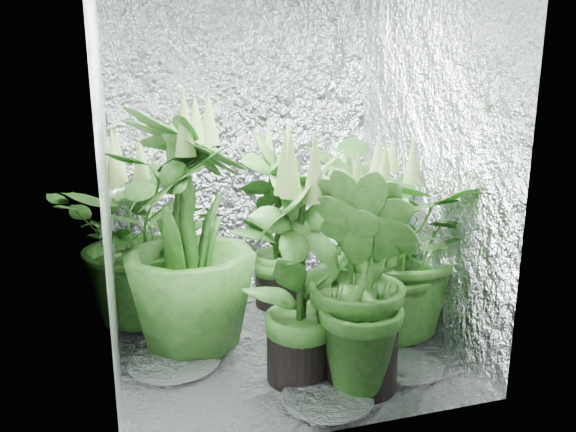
{
  "coord_description": "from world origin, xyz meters",
  "views": [
    {
      "loc": [
        -0.72,
        -2.61,
        1.36
      ],
      "look_at": [
        0.05,
        0.0,
        0.68
      ],
      "focal_mm": 35.0,
      "sensor_mm": 36.0,
      "label": 1
    }
  ],
  "objects_px": {
    "plant_c": "(349,246)",
    "plant_a": "(144,235)",
    "plant_d": "(188,234)",
    "plant_g": "(364,283)",
    "plant_b": "(278,223)",
    "plant_f": "(301,271)",
    "plant_e": "(398,244)",
    "circulation_fan": "(354,277)"
  },
  "relations": [
    {
      "from": "plant_c",
      "to": "plant_a",
      "type": "bearing_deg",
      "value": 165.38
    },
    {
      "from": "plant_d",
      "to": "plant_g",
      "type": "xyz_separation_m",
      "value": [
        0.68,
        -0.58,
        -0.12
      ]
    },
    {
      "from": "plant_b",
      "to": "plant_f",
      "type": "xyz_separation_m",
      "value": [
        -0.14,
        -0.86,
        0.01
      ]
    },
    {
      "from": "plant_e",
      "to": "plant_g",
      "type": "distance_m",
      "value": 0.53
    },
    {
      "from": "plant_b",
      "to": "plant_d",
      "type": "xyz_separation_m",
      "value": [
        -0.58,
        -0.42,
        0.1
      ]
    },
    {
      "from": "circulation_fan",
      "to": "plant_a",
      "type": "bearing_deg",
      "value": 157.38
    },
    {
      "from": "plant_b",
      "to": "plant_g",
      "type": "xyz_separation_m",
      "value": [
        0.1,
        -1.0,
        -0.02
      ]
    },
    {
      "from": "plant_a",
      "to": "plant_b",
      "type": "distance_m",
      "value": 0.78
    },
    {
      "from": "plant_b",
      "to": "plant_c",
      "type": "height_order",
      "value": "plant_b"
    },
    {
      "from": "plant_b",
      "to": "plant_d",
      "type": "bearing_deg",
      "value": -143.81
    },
    {
      "from": "plant_d",
      "to": "plant_a",
      "type": "bearing_deg",
      "value": 117.1
    },
    {
      "from": "plant_f",
      "to": "plant_e",
      "type": "bearing_deg",
      "value": 22.53
    },
    {
      "from": "plant_a",
      "to": "plant_f",
      "type": "height_order",
      "value": "plant_f"
    },
    {
      "from": "plant_a",
      "to": "circulation_fan",
      "type": "distance_m",
      "value": 1.3
    },
    {
      "from": "plant_a",
      "to": "plant_e",
      "type": "relative_size",
      "value": 0.89
    },
    {
      "from": "plant_c",
      "to": "circulation_fan",
      "type": "relative_size",
      "value": 2.74
    },
    {
      "from": "plant_g",
      "to": "circulation_fan",
      "type": "relative_size",
      "value": 3.1
    },
    {
      "from": "plant_c",
      "to": "plant_f",
      "type": "xyz_separation_m",
      "value": [
        -0.46,
        -0.54,
        0.08
      ]
    },
    {
      "from": "plant_b",
      "to": "plant_e",
      "type": "distance_m",
      "value": 0.77
    },
    {
      "from": "plant_b",
      "to": "plant_g",
      "type": "bearing_deg",
      "value": -84.11
    },
    {
      "from": "plant_a",
      "to": "plant_g",
      "type": "xyz_separation_m",
      "value": [
        0.88,
        -0.97,
        -0.02
      ]
    },
    {
      "from": "plant_a",
      "to": "plant_f",
      "type": "xyz_separation_m",
      "value": [
        0.64,
        -0.83,
        0.01
      ]
    },
    {
      "from": "plant_a",
      "to": "plant_d",
      "type": "relative_size",
      "value": 0.83
    },
    {
      "from": "plant_c",
      "to": "plant_f",
      "type": "bearing_deg",
      "value": -130.12
    },
    {
      "from": "plant_f",
      "to": "plant_g",
      "type": "xyz_separation_m",
      "value": [
        0.24,
        -0.14,
        -0.03
      ]
    },
    {
      "from": "plant_e",
      "to": "plant_d",
      "type": "bearing_deg",
      "value": 169.82
    },
    {
      "from": "plant_c",
      "to": "plant_d",
      "type": "height_order",
      "value": "plant_d"
    },
    {
      "from": "plant_c",
      "to": "circulation_fan",
      "type": "height_order",
      "value": "plant_c"
    },
    {
      "from": "plant_d",
      "to": "plant_g",
      "type": "bearing_deg",
      "value": -40.38
    },
    {
      "from": "plant_g",
      "to": "plant_d",
      "type": "bearing_deg",
      "value": 139.62
    },
    {
      "from": "plant_b",
      "to": "plant_g",
      "type": "relative_size",
      "value": 1.02
    },
    {
      "from": "plant_d",
      "to": "circulation_fan",
      "type": "relative_size",
      "value": 3.7
    },
    {
      "from": "plant_d",
      "to": "circulation_fan",
      "type": "height_order",
      "value": "plant_d"
    },
    {
      "from": "plant_a",
      "to": "plant_f",
      "type": "bearing_deg",
      "value": -52.32
    },
    {
      "from": "plant_f",
      "to": "circulation_fan",
      "type": "height_order",
      "value": "plant_f"
    },
    {
      "from": "plant_g",
      "to": "plant_f",
      "type": "bearing_deg",
      "value": 149.72
    },
    {
      "from": "plant_f",
      "to": "circulation_fan",
      "type": "bearing_deg",
      "value": 53.04
    },
    {
      "from": "plant_c",
      "to": "plant_b",
      "type": "bearing_deg",
      "value": 134.49
    },
    {
      "from": "plant_f",
      "to": "plant_g",
      "type": "relative_size",
      "value": 1.05
    },
    {
      "from": "plant_a",
      "to": "plant_b",
      "type": "xyz_separation_m",
      "value": [
        0.78,
        0.04,
        0.0
      ]
    },
    {
      "from": "plant_b",
      "to": "plant_f",
      "type": "bearing_deg",
      "value": -99.17
    },
    {
      "from": "plant_f",
      "to": "plant_d",
      "type": "bearing_deg",
      "value": 135.07
    }
  ]
}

